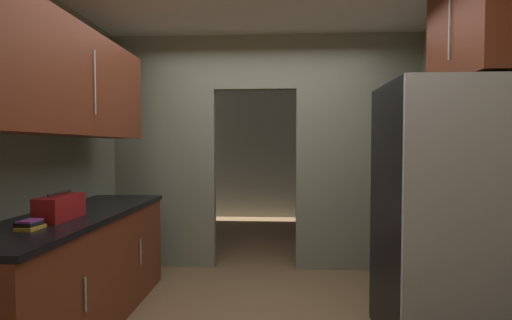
# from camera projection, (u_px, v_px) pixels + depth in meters

# --- Properties ---
(kitchen_partition) EXTENTS (3.48, 0.12, 2.66)m
(kitchen_partition) POSITION_uv_depth(u_px,v_px,m) (267.00, 146.00, 4.21)
(kitchen_partition) COLOR gray
(kitchen_partition) RESTS_ON ground
(adjoining_room_shell) EXTENTS (3.48, 3.11, 2.66)m
(adjoining_room_shell) POSITION_uv_depth(u_px,v_px,m) (268.00, 151.00, 6.30)
(adjoining_room_shell) COLOR gray
(adjoining_room_shell) RESTS_ON ground
(refrigerator) EXTENTS (0.79, 0.80, 1.84)m
(refrigerator) POSITION_uv_depth(u_px,v_px,m) (441.00, 215.00, 2.58)
(refrigerator) COLOR black
(refrigerator) RESTS_ON ground
(lower_cabinet_run) EXTENTS (0.68, 2.13, 0.89)m
(lower_cabinet_run) POSITION_uv_depth(u_px,v_px,m) (75.00, 272.00, 2.79)
(lower_cabinet_run) COLOR maroon
(lower_cabinet_run) RESTS_ON ground
(upper_cabinet_counterside) EXTENTS (0.36, 1.91, 0.79)m
(upper_cabinet_counterside) POSITION_uv_depth(u_px,v_px,m) (71.00, 83.00, 2.74)
(upper_cabinet_counterside) COLOR maroon
(upper_cabinet_fridgeside) EXTENTS (0.36, 0.87, 0.77)m
(upper_cabinet_fridgeside) POSITION_uv_depth(u_px,v_px,m) (475.00, 27.00, 2.62)
(upper_cabinet_fridgeside) COLOR maroon
(boombox) EXTENTS (0.18, 0.38, 0.19)m
(boombox) POSITION_uv_depth(u_px,v_px,m) (60.00, 207.00, 2.55)
(boombox) COLOR maroon
(boombox) RESTS_ON lower_cabinet_run
(book_stack) EXTENTS (0.13, 0.15, 0.06)m
(book_stack) POSITION_uv_depth(u_px,v_px,m) (30.00, 225.00, 2.24)
(book_stack) COLOR gold
(book_stack) RESTS_ON lower_cabinet_run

